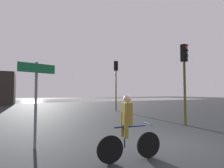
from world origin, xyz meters
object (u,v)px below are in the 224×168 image
at_px(traffic_light_near_right, 184,69).
at_px(direction_sign_post, 36,92).
at_px(cyclist, 128,127).
at_px(traffic_light_far_right, 116,76).

bearing_deg(traffic_light_near_right, direction_sign_post, -4.50).
relative_size(traffic_light_near_right, direction_sign_post, 1.62).
relative_size(traffic_light_near_right, cyclist, 2.47).
bearing_deg(traffic_light_far_right, cyclist, 48.28).
distance_m(direction_sign_post, cyclist, 2.95).
bearing_deg(cyclist, traffic_light_near_right, 123.81).
distance_m(traffic_light_far_right, traffic_light_near_right, 8.10).
bearing_deg(traffic_light_near_right, cyclist, 17.50).
bearing_deg(direction_sign_post, traffic_light_far_right, -146.77).
height_order(traffic_light_near_right, direction_sign_post, traffic_light_near_right).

